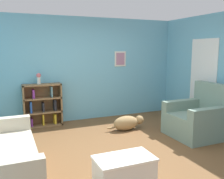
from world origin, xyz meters
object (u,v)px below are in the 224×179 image
at_px(bookshelf, 43,105).
at_px(vase, 39,78).
at_px(recliner_chair, 199,119).
at_px(coffee_table, 124,171).
at_px(dog, 127,123).

distance_m(bookshelf, vase, 0.67).
height_order(bookshelf, recliner_chair, recliner_chair).
bearing_deg(coffee_table, vase, 101.68).
xyz_separation_m(bookshelf, dog, (1.70, -1.09, -0.32)).
distance_m(coffee_table, dog, 2.39).
bearing_deg(vase, dog, -31.18).
xyz_separation_m(coffee_table, vase, (-0.66, 3.18, 0.93)).
height_order(bookshelf, vase, vase).
bearing_deg(recliner_chair, coffee_table, -152.82).
xyz_separation_m(recliner_chair, dog, (-1.21, 0.93, -0.20)).
xyz_separation_m(recliner_chair, vase, (-2.97, 1.99, 0.78)).
height_order(recliner_chair, coffee_table, recliner_chair).
height_order(recliner_chair, vase, vase).
height_order(coffee_table, dog, coffee_table).
bearing_deg(bookshelf, coffee_table, -79.54).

